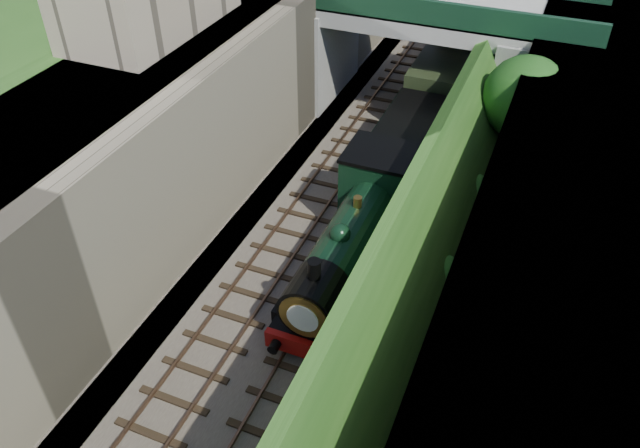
{
  "coord_description": "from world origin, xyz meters",
  "views": [
    {
      "loc": [
        6.89,
        -7.32,
        17.07
      ],
      "look_at": [
        0.0,
        9.4,
        2.6
      ],
      "focal_mm": 35.0,
      "sensor_mm": 36.0,
      "label": 1
    }
  ],
  "objects_px": {
    "tender": "(408,149)",
    "road_bridge": "(443,45)",
    "locomotive": "(355,238)",
    "tree": "(527,100)"
  },
  "relations": [
    {
      "from": "locomotive",
      "to": "tender",
      "type": "bearing_deg",
      "value": 90.0
    },
    {
      "from": "road_bridge",
      "to": "tender",
      "type": "relative_size",
      "value": 2.67
    },
    {
      "from": "road_bridge",
      "to": "tree",
      "type": "bearing_deg",
      "value": -49.29
    },
    {
      "from": "tree",
      "to": "tender",
      "type": "bearing_deg",
      "value": -168.91
    },
    {
      "from": "locomotive",
      "to": "road_bridge",
      "type": "bearing_deg",
      "value": 91.04
    },
    {
      "from": "tender",
      "to": "road_bridge",
      "type": "bearing_deg",
      "value": 92.19
    },
    {
      "from": "locomotive",
      "to": "tender",
      "type": "relative_size",
      "value": 1.7
    },
    {
      "from": "road_bridge",
      "to": "locomotive",
      "type": "xyz_separation_m",
      "value": [
        0.26,
        -14.06,
        -2.18
      ]
    },
    {
      "from": "locomotive",
      "to": "tender",
      "type": "distance_m",
      "value": 7.37
    },
    {
      "from": "tree",
      "to": "road_bridge",
      "type": "bearing_deg",
      "value": 130.71
    }
  ]
}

